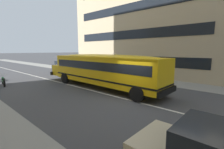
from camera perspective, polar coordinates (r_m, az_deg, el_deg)
ground_plane at (r=10.17m, az=7.55°, el=-9.49°), size 400.00×400.00×0.00m
sidewalk_far at (r=16.31m, az=21.56°, el=-3.04°), size 120.00×3.00×0.01m
lane_centreline at (r=10.17m, az=7.55°, el=-9.47°), size 110.00×0.16×0.01m
school_bus at (r=13.36m, az=-3.69°, el=2.39°), size 12.77×3.13×2.85m
parked_car_black_far_corner at (r=24.33m, az=-17.12°, el=2.90°), size 3.97×2.01×1.64m
motorcycle_by_crossing at (r=17.28m, az=-34.78°, el=-1.93°), size 1.99×0.57×0.94m
apartment_block_far_left at (r=26.55m, az=15.57°, el=19.50°), size 21.47×13.50×16.50m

